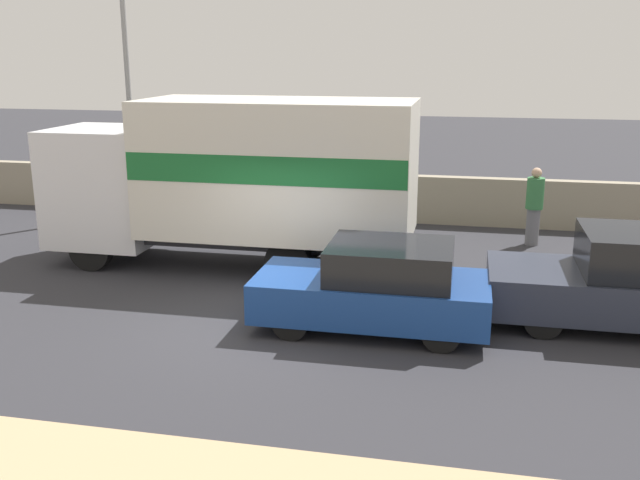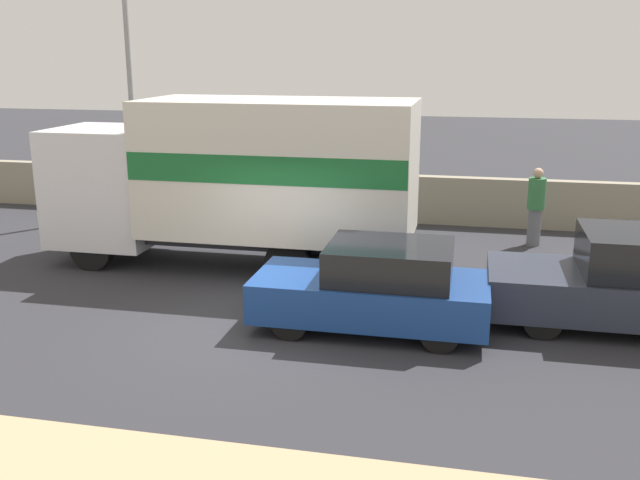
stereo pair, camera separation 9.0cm
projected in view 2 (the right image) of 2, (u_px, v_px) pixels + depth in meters
name	position (u px, v px, depth m)	size (l,w,h in m)	color
ground_plane	(254.00, 322.00, 12.06)	(80.00, 80.00, 0.00)	#2D2D33
stone_wall_backdrop	(340.00, 196.00, 19.36)	(60.00, 0.35, 1.26)	gray
street_lamp	(129.00, 66.00, 19.12)	(0.56, 0.28, 7.00)	gray
box_truck	(243.00, 174.00, 14.72)	(7.67, 2.49, 3.51)	silver
car_hatchback	(376.00, 287.00, 11.63)	(3.81, 1.74, 1.45)	navy
car_sedan_second	(639.00, 282.00, 11.65)	(4.60, 1.87, 1.63)	#282D3D
pedestrian	(536.00, 206.00, 16.61)	(0.40, 0.40, 1.84)	slate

